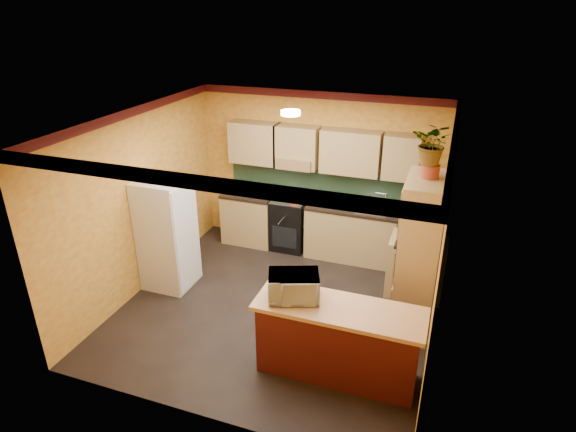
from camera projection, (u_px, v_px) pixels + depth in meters
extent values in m
plane|color=black|center=(276.00, 307.00, 6.88)|extent=(4.20, 4.20, 0.00)
cube|color=white|center=(274.00, 120.00, 5.76)|extent=(4.20, 4.20, 0.04)
cube|color=gold|center=(320.00, 172.00, 8.12)|extent=(4.20, 0.04, 2.70)
cube|color=gold|center=(196.00, 311.00, 4.52)|extent=(4.20, 0.04, 2.70)
cube|color=gold|center=(140.00, 201.00, 6.95)|extent=(0.04, 4.20, 2.70)
cube|color=gold|center=(441.00, 247.00, 5.68)|extent=(0.04, 4.20, 2.70)
cube|color=#203C27|center=(333.00, 183.00, 8.10)|extent=(3.70, 0.02, 0.53)
cube|color=#203C27|center=(445.00, 214.00, 6.96)|extent=(0.02, 1.40, 0.53)
cube|color=#A68757|center=(323.00, 150.00, 7.76)|extent=(3.10, 0.34, 0.70)
cylinder|color=white|center=(291.00, 113.00, 6.29)|extent=(0.26, 0.26, 0.06)
cube|color=#A68757|center=(325.00, 229.00, 8.18)|extent=(3.65, 0.60, 0.88)
cube|color=black|center=(325.00, 205.00, 7.99)|extent=(3.65, 0.62, 0.04)
cube|color=black|center=(290.00, 223.00, 8.36)|extent=(0.58, 0.58, 0.91)
cube|color=silver|center=(372.00, 209.00, 7.74)|extent=(0.48, 0.40, 0.03)
cube|color=#A68757|center=(416.00, 266.00, 7.05)|extent=(0.60, 0.80, 0.88)
cube|color=black|center=(420.00, 239.00, 6.86)|extent=(0.62, 0.80, 0.04)
cube|color=white|center=(167.00, 234.00, 7.11)|extent=(0.68, 0.66, 1.70)
cube|color=#A68757|center=(419.00, 257.00, 6.06)|extent=(0.48, 0.90, 2.10)
cylinder|color=maroon|center=(430.00, 171.00, 5.64)|extent=(0.22, 0.22, 0.16)
imported|color=#A68757|center=(433.00, 143.00, 5.50)|extent=(0.52, 0.48, 0.51)
cube|color=#4A1111|center=(338.00, 343.00, 5.49)|extent=(1.80, 0.55, 0.88)
cube|color=tan|center=(339.00, 309.00, 5.30)|extent=(1.90, 0.65, 0.05)
imported|color=white|center=(294.00, 286.00, 5.38)|extent=(0.66, 0.55, 0.31)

